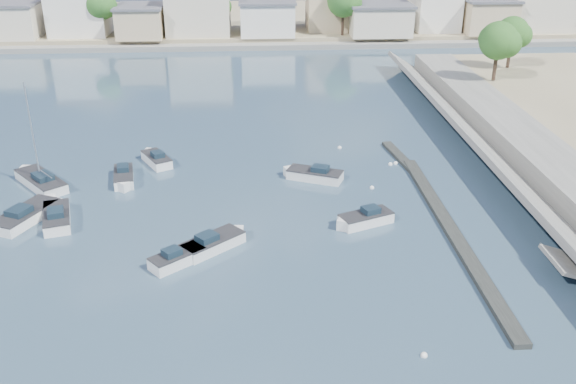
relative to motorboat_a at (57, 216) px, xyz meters
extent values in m
plane|color=#283E51|center=(21.52, 26.43, -0.38)|extent=(400.00, 400.00, 0.00)
cube|color=slate|center=(35.67, -0.57, 0.52)|extent=(4.17, 90.00, 2.86)
cube|color=black|center=(28.52, -3.57, -0.20)|extent=(1.00, 26.00, 0.35)
cube|color=black|center=(28.02, 10.43, -0.23)|extent=(2.00, 8.05, 0.30)
cube|color=gray|center=(21.52, 78.43, 0.32)|extent=(160.00, 40.00, 1.40)
cube|color=slate|center=(21.52, 57.43, 0.02)|extent=(160.00, 2.50, 0.80)
cube|color=beige|center=(-22.48, 62.43, 3.52)|extent=(8.00, 8.00, 5.00)
cube|color=#595960|center=(-22.48, 62.43, 6.20)|extent=(8.48, 8.48, 0.35)
cube|color=white|center=(-12.48, 64.43, 4.77)|extent=(9.00, 9.00, 7.50)
cube|color=#C9B28A|center=(-2.48, 61.43, 3.27)|extent=(7.00, 8.00, 4.50)
cube|color=#595960|center=(-2.48, 61.43, 5.70)|extent=(7.42, 8.48, 0.35)
cube|color=beige|center=(6.52, 63.43, 5.02)|extent=(10.00, 9.00, 8.00)
cube|color=white|center=(17.52, 62.43, 3.52)|extent=(8.50, 8.50, 5.00)
cube|color=#595960|center=(17.52, 62.43, 6.20)|extent=(9.01, 9.01, 0.35)
cube|color=#C9B28A|center=(27.52, 65.43, 4.77)|extent=(6.50, 7.50, 7.50)
cube|color=beige|center=(35.52, 61.43, 3.27)|extent=(9.50, 9.00, 4.50)
cube|color=#595960|center=(35.52, 61.43, 5.70)|extent=(10.07, 9.54, 0.35)
cube|color=white|center=(45.52, 64.43, 5.02)|extent=(7.00, 8.00, 8.00)
cube|color=#C9B28A|center=(53.52, 62.43, 3.52)|extent=(8.00, 9.00, 5.00)
cube|color=beige|center=(62.52, 63.43, 4.77)|extent=(10.50, 8.50, 7.50)
cylinder|color=#38281E|center=(-8.48, 61.43, 2.71)|extent=(0.44, 0.44, 3.38)
sphere|color=#20541C|center=(-8.48, 61.43, 6.05)|extent=(4.80, 4.80, 4.80)
sphere|color=#20541C|center=(-7.58, 60.83, 5.82)|extent=(3.60, 3.60, 3.60)
sphere|color=#20541C|center=(-9.23, 61.88, 6.20)|extent=(3.30, 3.30, 3.30)
cylinder|color=#38281E|center=(9.52, 64.43, 2.48)|extent=(0.44, 0.44, 2.93)
sphere|color=#20541C|center=(9.52, 64.43, 5.38)|extent=(4.16, 4.16, 4.16)
sphere|color=#20541C|center=(10.30, 63.91, 5.18)|extent=(3.12, 3.12, 3.12)
sphere|color=#20541C|center=(8.87, 64.82, 5.51)|extent=(2.86, 2.86, 2.86)
cylinder|color=#38281E|center=(29.52, 60.43, 2.82)|extent=(0.44, 0.44, 3.60)
sphere|color=#20541C|center=(29.52, 60.43, 6.38)|extent=(5.12, 5.12, 5.12)
sphere|color=#20541C|center=(30.48, 59.79, 6.14)|extent=(3.84, 3.84, 3.84)
cylinder|color=#38281E|center=(45.52, 63.43, 2.60)|extent=(0.44, 0.44, 3.15)
sphere|color=#20541C|center=(45.52, 63.43, 5.71)|extent=(4.48, 4.48, 4.48)
sphere|color=#20541C|center=(46.36, 62.87, 5.50)|extent=(3.36, 3.36, 3.36)
sphere|color=#20541C|center=(44.82, 63.85, 5.85)|extent=(3.08, 3.08, 3.08)
cylinder|color=#38281E|center=(61.52, 62.43, 2.37)|extent=(0.44, 0.44, 2.70)
sphere|color=#20541C|center=(61.52, 62.43, 5.04)|extent=(3.84, 3.84, 3.84)
sphere|color=#20541C|center=(62.24, 61.95, 4.86)|extent=(2.88, 2.88, 2.88)
sphere|color=#20541C|center=(60.92, 62.79, 5.16)|extent=(2.64, 2.64, 2.64)
cylinder|color=#38281E|center=(43.52, 30.43, 3.00)|extent=(0.44, 0.44, 3.15)
sphere|color=#20541C|center=(43.52, 30.43, 6.11)|extent=(4.48, 4.48, 4.48)
sphere|color=#20541C|center=(44.36, 29.87, 5.90)|extent=(3.36, 3.36, 3.36)
sphere|color=#20541C|center=(42.82, 30.85, 6.25)|extent=(3.08, 3.08, 3.08)
cylinder|color=#38281E|center=(47.52, 36.43, 2.88)|extent=(0.44, 0.44, 2.93)
sphere|color=#20541C|center=(47.52, 36.43, 5.78)|extent=(4.16, 4.16, 4.16)
sphere|color=#20541C|center=(48.30, 35.91, 5.58)|extent=(3.12, 3.12, 3.12)
sphere|color=#20541C|center=(46.87, 36.82, 5.91)|extent=(2.86, 2.86, 2.86)
cube|color=white|center=(0.06, -0.25, -0.08)|extent=(2.92, 4.93, 1.00)
cube|color=white|center=(-0.44, 1.67, -0.08)|extent=(1.75, 1.75, 1.00)
cube|color=#262628|center=(0.06, -0.25, 0.42)|extent=(2.96, 4.94, 0.08)
cube|color=#162632|center=(0.18, -0.69, 0.66)|extent=(1.44, 1.63, 0.48)
cube|color=white|center=(9.44, -6.69, -0.08)|extent=(3.77, 3.45, 1.00)
cube|color=white|center=(10.65, -5.71, -0.08)|extent=(1.15, 1.15, 1.00)
cube|color=#262628|center=(9.44, -6.69, 0.42)|extent=(3.79, 3.47, 0.08)
cube|color=#162632|center=(9.16, -6.92, 0.66)|extent=(1.43, 1.40, 0.48)
cube|color=white|center=(19.75, 6.45, -0.08)|extent=(4.91, 3.42, 1.00)
cube|color=white|center=(17.92, 7.23, -0.08)|extent=(1.60, 1.60, 1.00)
cube|color=#262628|center=(19.75, 6.45, 0.42)|extent=(4.92, 3.45, 0.08)
cube|color=#162632|center=(20.17, 6.27, 0.66)|extent=(1.69, 1.54, 0.48)
cube|color=white|center=(22.65, -1.83, -0.08)|extent=(4.25, 3.00, 1.00)
cube|color=white|center=(21.10, -2.47, -0.08)|extent=(1.48, 1.48, 1.00)
cube|color=#262628|center=(22.65, -1.83, 0.42)|extent=(4.26, 3.03, 0.08)
cube|color=#162632|center=(23.01, -1.68, 0.66)|extent=(1.47, 1.37, 0.48)
cube|color=white|center=(-2.32, 0.22, -0.08)|extent=(4.17, 5.76, 1.00)
cube|color=white|center=(-1.35, 2.30, -0.08)|extent=(1.93, 1.93, 1.00)
cube|color=#262628|center=(-2.32, 0.22, 0.42)|extent=(4.21, 5.78, 0.08)
cube|color=#162632|center=(-2.54, -0.27, 0.66)|extent=(1.87, 2.01, 0.48)
cube|color=white|center=(5.96, 10.75, -0.08)|extent=(3.16, 4.10, 1.00)
cube|color=white|center=(5.18, 12.20, -0.08)|extent=(1.35, 1.35, 1.00)
cube|color=#262628|center=(5.96, 10.75, 0.42)|extent=(3.19, 4.12, 0.08)
cube|color=#162632|center=(6.14, 10.41, 0.66)|extent=(1.38, 1.46, 0.48)
cube|color=white|center=(3.68, 7.06, -0.08)|extent=(2.22, 4.29, 1.00)
cube|color=white|center=(3.98, 5.32, -0.08)|extent=(1.52, 1.52, 1.00)
cube|color=#262628|center=(3.68, 7.06, 0.42)|extent=(2.25, 4.29, 0.08)
cube|color=#162632|center=(3.61, 7.46, 0.66)|extent=(1.15, 1.37, 0.48)
cube|color=white|center=(11.65, -4.81, -0.08)|extent=(4.51, 4.23, 1.00)
cube|color=white|center=(13.10, -3.56, -0.08)|extent=(1.32, 1.32, 1.00)
cube|color=#262628|center=(11.65, -4.81, 0.42)|extent=(4.54, 4.26, 0.08)
cube|color=#162632|center=(11.31, -5.10, 0.66)|extent=(1.72, 1.69, 0.48)
cube|color=white|center=(-2.99, 6.50, -0.08)|extent=(5.37, 5.92, 1.00)
cube|color=white|center=(-4.67, 8.55, -0.08)|extent=(1.55, 1.55, 1.00)
cube|color=#262628|center=(-2.99, 6.50, 0.42)|extent=(5.40, 5.95, 0.08)
cube|color=#162632|center=(-2.61, 6.04, 0.66)|extent=(2.11, 2.18, 0.48)
cylinder|color=silver|center=(-2.99, 6.50, 4.42)|extent=(0.12, 0.12, 8.00)
cylinder|color=silver|center=(-2.23, 5.57, 1.12)|extent=(1.59, 1.91, 0.08)
sphere|color=white|center=(23.16, -16.76, -0.33)|extent=(0.38, 0.38, 0.38)
sphere|color=white|center=(24.25, 4.33, -0.33)|extent=(0.38, 0.38, 0.38)
sphere|color=white|center=(27.31, 9.45, -0.33)|extent=(0.38, 0.38, 0.38)
sphere|color=white|center=(26.81, 9.25, -0.33)|extent=(0.38, 0.38, 0.38)
sphere|color=white|center=(22.83, 13.63, -0.33)|extent=(0.38, 0.38, 0.38)
camera|label=1|loc=(14.43, -43.01, 21.49)|focal=40.00mm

